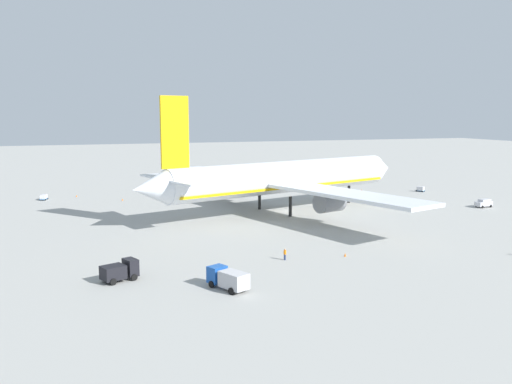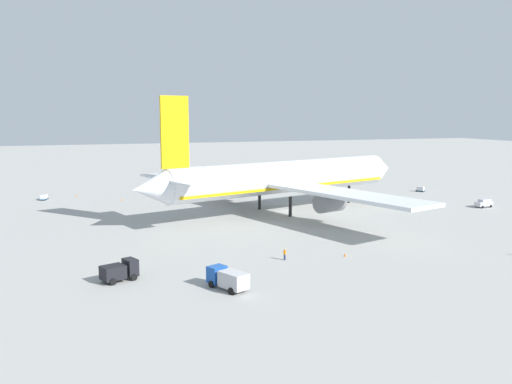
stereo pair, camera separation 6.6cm
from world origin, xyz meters
name	(u,v)px [view 2 (the right image)]	position (x,y,z in m)	size (l,w,h in m)	color
ground_plane	(285,211)	(0.00, 0.00, 0.00)	(600.00, 600.00, 0.00)	#9E9E99
airliner	(281,178)	(-1.15, -0.39, 7.73)	(71.32, 80.89, 25.60)	silver
service_truck_0	(228,278)	(-28.12, -49.43, 1.44)	(4.53, 6.34, 2.60)	#194CA5
service_truck_2	(120,271)	(-40.73, -41.23, 1.40)	(5.27, 3.92, 2.73)	black
service_van	(484,203)	(47.06, -10.64, 1.03)	(4.46, 2.50, 1.97)	silver
baggage_cart_0	(44,197)	(-52.58, 36.29, 0.75)	(2.15, 3.53, 1.37)	#26598C
baggage_cart_1	(420,189)	(48.95, 16.64, 0.80)	(2.40, 2.81, 1.47)	#26598C
ground_worker_1	(285,254)	(-15.91, -38.81, 0.90)	(0.56, 0.56, 1.77)	navy
traffic_cone_0	(345,255)	(-6.22, -40.05, 0.28)	(0.36, 0.36, 0.55)	orange
traffic_cone_1	(122,199)	(-33.43, 28.43, 0.28)	(0.36, 0.36, 0.55)	orange
traffic_cone_2	(307,186)	(22.37, 36.44, 0.28)	(0.36, 0.36, 0.55)	orange
traffic_cone_3	(77,196)	(-44.44, 39.07, 0.28)	(0.36, 0.36, 0.55)	orange
traffic_cone_4	(362,190)	(33.56, 23.12, 0.28)	(0.36, 0.36, 0.55)	orange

